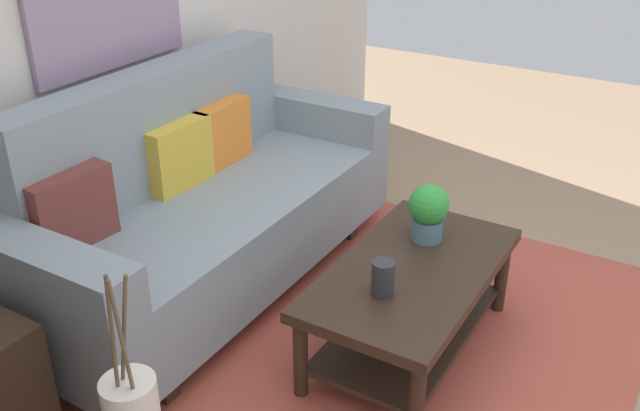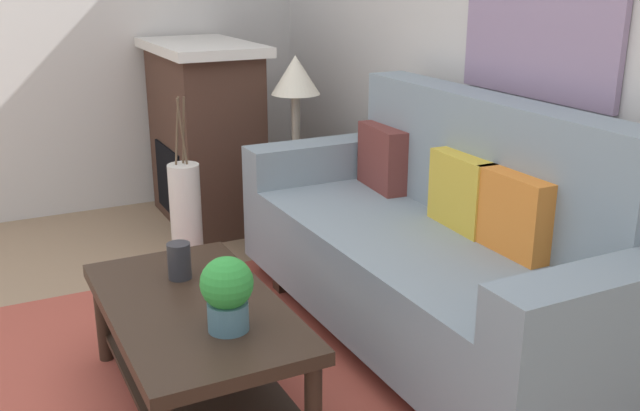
% 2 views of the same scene
% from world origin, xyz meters
% --- Properties ---
extents(wall_back, '(5.22, 0.10, 2.70)m').
position_xyz_m(wall_back, '(0.00, 1.97, 1.35)').
color(wall_back, silver).
rests_on(wall_back, ground_plane).
extents(wall_left, '(0.10, 4.92, 2.70)m').
position_xyz_m(wall_left, '(-2.66, 0.46, 1.35)').
color(wall_left, silver).
rests_on(wall_left, ground_plane).
extents(area_rug, '(2.46, 2.20, 0.01)m').
position_xyz_m(area_rug, '(0.00, 0.50, 0.01)').
color(area_rug, '#B24C3D').
rests_on(area_rug, ground_plane).
extents(couch, '(2.13, 0.84, 1.08)m').
position_xyz_m(couch, '(-0.03, 1.43, 0.43)').
color(couch, gray).
rests_on(couch, ground_plane).
extents(throw_pillow_maroon, '(0.37, 0.15, 0.32)m').
position_xyz_m(throw_pillow_maroon, '(-0.69, 1.56, 0.68)').
color(throw_pillow_maroon, brown).
rests_on(throw_pillow_maroon, couch).
extents(throw_pillow_mustard, '(0.37, 0.14, 0.32)m').
position_xyz_m(throw_pillow_mustard, '(-0.03, 1.56, 0.68)').
color(throw_pillow_mustard, gold).
rests_on(throw_pillow_mustard, couch).
extents(throw_pillow_orange, '(0.36, 0.12, 0.32)m').
position_xyz_m(throw_pillow_orange, '(0.30, 1.56, 0.68)').
color(throw_pillow_orange, orange).
rests_on(throw_pillow_orange, couch).
extents(coffee_table, '(1.10, 0.60, 0.43)m').
position_xyz_m(coffee_table, '(-0.01, 0.33, 0.31)').
color(coffee_table, '#332319').
rests_on(coffee_table, ground_plane).
extents(tabletop_vase, '(0.09, 0.09, 0.15)m').
position_xyz_m(tabletop_vase, '(-0.25, 0.36, 0.50)').
color(tabletop_vase, '#2D2D33').
rests_on(tabletop_vase, coffee_table).
extents(potted_plant_tabletop, '(0.18, 0.18, 0.26)m').
position_xyz_m(potted_plant_tabletop, '(0.25, 0.38, 0.57)').
color(potted_plant_tabletop, slate).
rests_on(potted_plant_tabletop, coffee_table).
extents(side_table, '(0.44, 0.44, 0.56)m').
position_xyz_m(side_table, '(-1.40, 1.40, 0.28)').
color(side_table, '#332319').
rests_on(side_table, ground_plane).
extents(table_lamp, '(0.28, 0.28, 0.57)m').
position_xyz_m(table_lamp, '(-1.40, 1.40, 0.99)').
color(table_lamp, gray).
rests_on(table_lamp, side_table).
extents(fireplace, '(1.02, 0.58, 1.16)m').
position_xyz_m(fireplace, '(-2.06, 1.06, 0.59)').
color(fireplace, '#472D23').
rests_on(fireplace, ground_plane).
extents(floor_vase, '(0.17, 0.17, 0.61)m').
position_xyz_m(floor_vase, '(-1.28, 0.69, 0.30)').
color(floor_vase, white).
rests_on(floor_vase, ground_plane).
extents(floor_vase_branch_a, '(0.04, 0.05, 0.36)m').
position_xyz_m(floor_vase_branch_a, '(-1.26, 0.69, 0.79)').
color(floor_vase_branch_a, brown).
rests_on(floor_vase_branch_a, floor_vase).
extents(floor_vase_branch_b, '(0.05, 0.03, 0.36)m').
position_xyz_m(floor_vase_branch_b, '(-1.29, 0.70, 0.79)').
color(floor_vase_branch_b, brown).
rests_on(floor_vase_branch_b, floor_vase).
extents(floor_vase_branch_c, '(0.01, 0.05, 0.36)m').
position_xyz_m(floor_vase_branch_c, '(-1.29, 0.67, 0.79)').
color(floor_vase_branch_c, brown).
rests_on(floor_vase_branch_c, floor_vase).
extents(framed_painting, '(0.92, 0.03, 0.79)m').
position_xyz_m(framed_painting, '(-0.03, 1.90, 1.46)').
color(framed_painting, gray).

